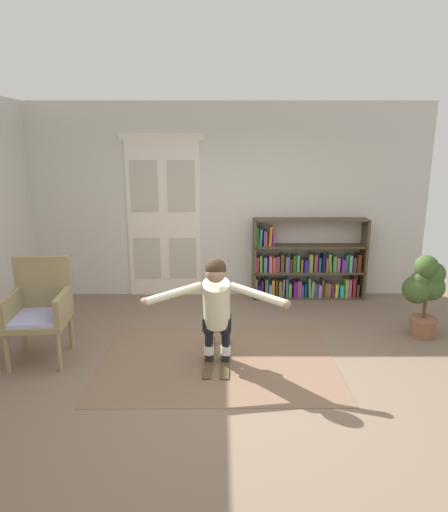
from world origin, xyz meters
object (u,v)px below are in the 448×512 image
object	(u,v)px
wicker_chair	(40,307)
skis_pair	(218,357)
potted_plant	(425,289)
bookshelf	(306,267)
person_skier	(216,303)

from	to	relation	value
wicker_chair	skis_pair	world-z (taller)	wicker_chair
potted_plant	skis_pair	bearing A→B (deg)	-165.39
bookshelf	skis_pair	size ratio (longest dim) A/B	1.90
bookshelf	wicker_chair	distance (m)	3.81
wicker_chair	potted_plant	xyz separation A→B (m)	(4.43, 0.59, 0.01)
bookshelf	potted_plant	xyz separation A→B (m)	(1.19, -1.40, 0.11)
wicker_chair	person_skier	world-z (taller)	person_skier
bookshelf	skis_pair	world-z (taller)	bookshelf
bookshelf	person_skier	bearing A→B (deg)	-120.91
wicker_chair	skis_pair	bearing A→B (deg)	-2.04
wicker_chair	skis_pair	distance (m)	2.00
bookshelf	wicker_chair	bearing A→B (deg)	-148.52
skis_pair	person_skier	size ratio (longest dim) A/B	0.61
skis_pair	person_skier	distance (m)	0.71
bookshelf	potted_plant	world-z (taller)	bookshelf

